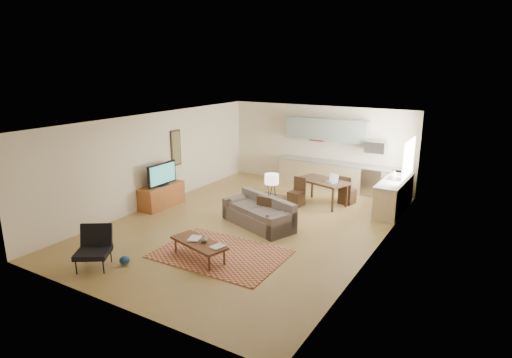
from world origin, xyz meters
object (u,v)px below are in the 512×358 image
Objects in this scene: console_table at (271,209)px; dining_table at (322,192)px; tv_credenza at (162,196)px; coffee_table at (199,250)px; sofa at (258,212)px; armchair at (93,249)px.

console_table is 2.18m from dining_table.
console_table is at bearing 7.80° from tv_credenza.
coffee_table is at bearing -82.99° from dining_table.
coffee_table is 3.82m from tv_credenza.
coffee_table is 0.92× the size of dining_table.
coffee_table is 0.96× the size of tv_credenza.
dining_table reaches higher than tv_credenza.
sofa reaches higher than coffee_table.
console_table is (0.20, 0.34, -0.00)m from sofa.
sofa is at bearing 103.32° from coffee_table.
dining_table is at bearing 95.37° from coffee_table.
armchair is 0.58× the size of dining_table.
dining_table reaches higher than console_table.
coffee_table is 1.83× the size of console_table.
coffee_table is at bearing -95.43° from console_table.
coffee_table is 4.87m from dining_table.
console_table is (3.38, 0.46, 0.05)m from tv_credenza.
coffee_table is at bearing 8.16° from armchair.
tv_credenza is 1.90× the size of console_table.
armchair is 3.94m from tv_credenza.
coffee_table is 2.15m from armchair.
tv_credenza is at bearing -130.01° from dining_table.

